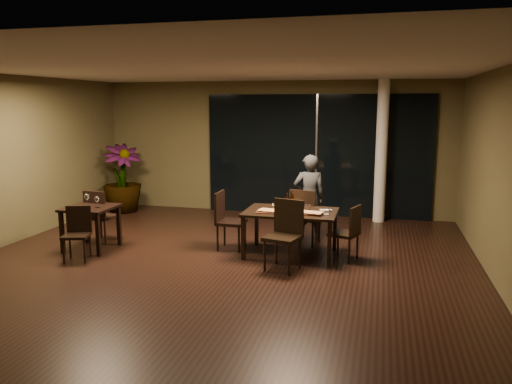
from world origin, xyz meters
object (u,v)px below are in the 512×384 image
object	(u,v)px
chair_main_near	(285,231)
bottle_c	(291,201)
chair_side_near	(78,230)
chair_side_far	(99,213)
chair_main_right	(349,230)
main_table	(291,215)
chair_main_far	(304,214)
chair_main_left	(226,217)
bottle_a	(287,202)
side_table	(90,214)
potted_plant	(122,178)
bottle_b	(293,202)
diner	(309,197)

from	to	relation	value
chair_main_near	bottle_c	xyz separation A→B (m)	(-0.05, 0.75, 0.32)
chair_main_near	bottle_c	distance (m)	0.82
chair_side_near	chair_side_far	bearing A→B (deg)	84.62
chair_main_right	chair_side_far	xyz separation A→B (m)	(-4.44, -0.04, 0.04)
main_table	chair_main_far	xyz separation A→B (m)	(0.13, 0.64, -0.11)
chair_main_left	chair_side_far	xyz separation A→B (m)	(-2.35, -0.19, -0.02)
chair_side_near	chair_main_far	bearing A→B (deg)	9.32
chair_main_far	chair_side_near	size ratio (longest dim) A/B	1.18
chair_main_left	bottle_a	size ratio (longest dim) A/B	3.40
side_table	chair_main_far	size ratio (longest dim) A/B	0.79
chair_main_far	bottle_c	bearing A→B (deg)	86.71
side_table	potted_plant	bearing A→B (deg)	109.01
bottle_a	potted_plant	bearing A→B (deg)	151.16
main_table	chair_side_near	bearing A→B (deg)	-162.10
chair_side_near	bottle_c	bearing A→B (deg)	1.97
bottle_a	chair_main_near	bearing A→B (deg)	-81.60
bottle_b	bottle_c	world-z (taller)	bottle_c
chair_main_far	bottle_a	xyz separation A→B (m)	(-0.19, -0.62, 0.33)
chair_main_far	chair_side_near	distance (m)	3.82
main_table	chair_main_right	distance (m)	0.97
side_table	chair_main_near	xyz separation A→B (m)	(3.44, -0.18, -0.04)
side_table	bottle_c	distance (m)	3.45
chair_main_right	chair_main_far	bearing A→B (deg)	-111.38
chair_main_right	chair_side_near	xyz separation A→B (m)	(-4.24, -1.01, -0.02)
bottle_c	diner	bearing A→B (deg)	81.15
chair_main_right	bottle_a	xyz separation A→B (m)	(-1.01, 0.07, 0.40)
chair_main_right	diner	world-z (taller)	diner
chair_main_near	chair_main_left	xyz separation A→B (m)	(-1.18, 0.78, -0.03)
chair_side_far	bottle_b	distance (m)	3.54
chair_main_far	bottle_b	world-z (taller)	bottle_b
chair_main_far	chair_main_left	distance (m)	1.38
chair_side_near	potted_plant	size ratio (longest dim) A/B	0.55
chair_side_near	chair_main_left	bearing A→B (deg)	11.22
chair_main_right	bottle_b	distance (m)	1.00
bottle_a	bottle_c	size ratio (longest dim) A/B	0.92
chair_main_near	bottle_b	world-z (taller)	chair_main_near
bottle_b	bottle_a	bearing A→B (deg)	169.12
bottle_c	main_table	bearing A→B (deg)	-82.90
main_table	chair_side_far	world-z (taller)	chair_side_far
diner	chair_main_far	bearing A→B (deg)	73.31
chair_side_near	potted_plant	distance (m)	3.65
chair_main_far	bottle_c	size ratio (longest dim) A/B	3.19
potted_plant	bottle_a	distance (m)	4.95
chair_main_left	chair_side_far	world-z (taller)	chair_main_left
chair_main_near	chair_main_left	distance (m)	1.41
diner	potted_plant	size ratio (longest dim) A/B	1.01
side_table	chair_side_far	size ratio (longest dim) A/B	0.83
chair_main_far	bottle_a	size ratio (longest dim) A/B	3.45
chair_main_left	diner	xyz separation A→B (m)	(1.29, 0.98, 0.23)
diner	potted_plant	distance (m)	4.74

